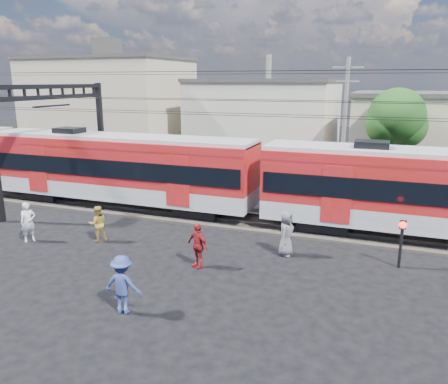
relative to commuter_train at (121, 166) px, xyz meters
The scene contains 16 objects.
ground 10.01m from the commuter_train, 55.45° to the right, with size 120.00×120.00×0.00m, color black.
track_bed 5.99m from the commuter_train, ahead, with size 70.00×3.40×0.12m, color #2D2823.
rail_near 5.99m from the commuter_train, ahead, with size 70.00×0.12×0.12m, color #59544C.
rail_far 5.99m from the commuter_train, ahead, with size 70.00×0.12×0.12m, color #59544C.
commuter_train is the anchor object (origin of this frame).
catenary 4.17m from the commuter_train, behind, with size 70.00×9.30×7.52m.
building_west 19.83m from the commuter_train, 125.69° to the left, with size 14.28×10.20×9.30m.
building_midwest 19.36m from the commuter_train, 79.54° to the left, with size 12.24×12.24×7.30m.
utility_pole_mid 13.64m from the commuter_train, 31.31° to the left, with size 1.80×0.24×8.50m.
tree_near 17.97m from the commuter_train, 34.48° to the left, with size 3.82×3.64×6.72m.
pedestrian_a 6.50m from the commuter_train, 98.44° to the right, with size 0.67×0.44×1.82m, color silver.
pedestrian_b 5.73m from the commuter_train, 68.66° to the right, with size 0.80×0.63×1.65m, color #B48B38.
pedestrian_c 12.28m from the commuter_train, 57.03° to the right, with size 1.23×0.71×1.91m, color navy.
pedestrian_d 9.80m from the commuter_train, 39.94° to the right, with size 1.06×0.44×1.80m, color maroon.
pedestrian_e 11.18m from the commuter_train, 20.25° to the right, with size 0.94×0.61×1.92m, color #545459.
crossing_signal 15.30m from the commuter_train, 13.41° to the right, with size 0.28×0.28×1.94m.
Camera 1 is at (8.41, -12.82, 7.11)m, focal length 35.00 mm.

